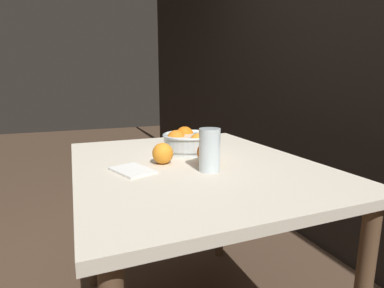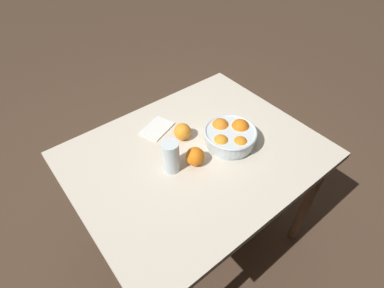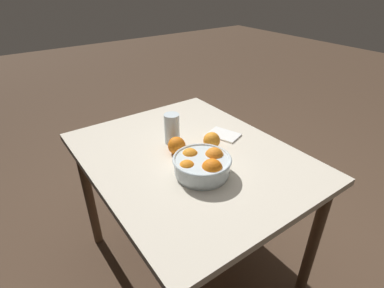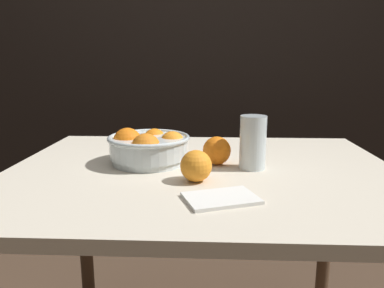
{
  "view_description": "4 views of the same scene",
  "coord_description": "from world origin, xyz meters",
  "px_view_note": "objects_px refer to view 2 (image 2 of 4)",
  "views": [
    {
      "loc": [
        1.01,
        -0.41,
        1.03
      ],
      "look_at": [
        0.02,
        -0.01,
        0.81
      ],
      "focal_mm": 28.0,
      "sensor_mm": 36.0,
      "label": 1
    },
    {
      "loc": [
        0.58,
        0.7,
        1.68
      ],
      "look_at": [
        0.02,
        0.0,
        0.81
      ],
      "focal_mm": 28.0,
      "sensor_mm": 36.0,
      "label": 2
    },
    {
      "loc": [
        -0.92,
        0.65,
        1.45
      ],
      "look_at": [
        -0.01,
        -0.0,
        0.8
      ],
      "focal_mm": 28.0,
      "sensor_mm": 36.0,
      "label": 3
    },
    {
      "loc": [
        0.02,
        -0.98,
        1.03
      ],
      "look_at": [
        -0.03,
        0.06,
        0.79
      ],
      "focal_mm": 35.0,
      "sensor_mm": 36.0,
      "label": 4
    }
  ],
  "objects_px": {
    "juice_glass": "(171,157)",
    "fruit_bowl": "(230,136)",
    "orange_loose_front": "(182,132)",
    "orange_loose_near_bowl": "(195,156)"
  },
  "relations": [
    {
      "from": "orange_loose_near_bowl",
      "to": "orange_loose_front",
      "type": "distance_m",
      "value": 0.16
    },
    {
      "from": "juice_glass",
      "to": "orange_loose_front",
      "type": "relative_size",
      "value": 1.87
    },
    {
      "from": "orange_loose_near_bowl",
      "to": "juice_glass",
      "type": "bearing_deg",
      "value": -21.24
    },
    {
      "from": "orange_loose_near_bowl",
      "to": "orange_loose_front",
      "type": "xyz_separation_m",
      "value": [
        -0.05,
        -0.16,
        -0.0
      ]
    },
    {
      "from": "fruit_bowl",
      "to": "juice_glass",
      "type": "distance_m",
      "value": 0.29
    },
    {
      "from": "juice_glass",
      "to": "fruit_bowl",
      "type": "bearing_deg",
      "value": 171.74
    },
    {
      "from": "fruit_bowl",
      "to": "orange_loose_front",
      "type": "bearing_deg",
      "value": -48.71
    },
    {
      "from": "juice_glass",
      "to": "orange_loose_front",
      "type": "bearing_deg",
      "value": -141.32
    },
    {
      "from": "orange_loose_near_bowl",
      "to": "fruit_bowl",
      "type": "bearing_deg",
      "value": 178.56
    },
    {
      "from": "orange_loose_front",
      "to": "fruit_bowl",
      "type": "bearing_deg",
      "value": 131.29
    }
  ]
}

